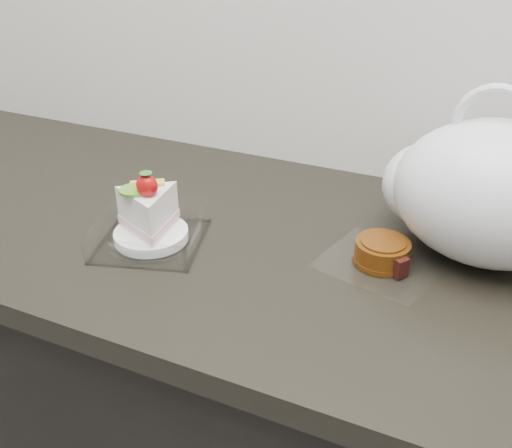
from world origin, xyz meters
The scene contains 4 objects.
counter centered at (0.00, 1.69, 0.45)m, with size 2.04×0.64×0.90m.
cake_tray centered at (-0.27, 1.60, 0.93)m, with size 0.20×0.20×0.13m.
mooncake_wrap centered at (0.09, 1.69, 0.92)m, with size 0.20×0.19×0.04m.
plastic_bag centered at (0.21, 1.78, 1.01)m, with size 0.36×0.30×0.27m.
Camera 1 is at (0.22, 0.94, 1.39)m, focal length 40.00 mm.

